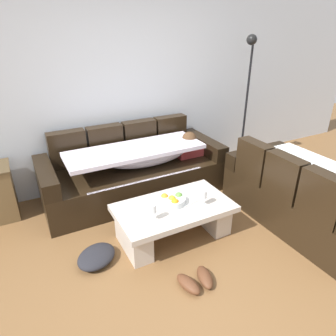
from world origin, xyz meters
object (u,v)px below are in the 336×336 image
object	(u,v)px
coffee_table	(174,217)
open_magazine	(187,199)
crumpled_garment	(96,256)
wine_glass_near_right	(203,195)
floor_lamp	(246,96)
pair_of_shoes	(197,281)
fruit_bowl	(172,200)
wine_glass_near_left	(153,209)
couch_along_wall	(136,170)
couch_near_window	(303,195)

from	to	relation	value
coffee_table	open_magazine	size ratio (longest dim) A/B	4.29
crumpled_garment	wine_glass_near_right	bearing A→B (deg)	-6.12
floor_lamp	pair_of_shoes	size ratio (longest dim) A/B	5.61
fruit_bowl	floor_lamp	world-z (taller)	floor_lamp
open_magazine	wine_glass_near_left	bearing A→B (deg)	-173.56
wine_glass_near_right	couch_along_wall	bearing A→B (deg)	102.92
couch_near_window	wine_glass_near_right	world-z (taller)	couch_near_window
wine_glass_near_right	crumpled_garment	distance (m)	1.21
couch_near_window	wine_glass_near_right	distance (m)	1.19
fruit_bowl	open_magazine	bearing A→B (deg)	-0.52
couch_near_window	pair_of_shoes	xyz separation A→B (m)	(-1.57, -0.27, -0.29)
floor_lamp	crumpled_garment	bearing A→B (deg)	-157.63
couch_near_window	fruit_bowl	world-z (taller)	couch_near_window
floor_lamp	crumpled_garment	world-z (taller)	floor_lamp
couch_along_wall	crumpled_garment	bearing A→B (deg)	-129.27
wine_glass_near_left	open_magazine	distance (m)	0.52
open_magazine	floor_lamp	distance (m)	2.06
wine_glass_near_left	couch_near_window	bearing A→B (deg)	-10.10
fruit_bowl	crumpled_garment	xyz separation A→B (m)	(-0.85, -0.05, -0.36)
wine_glass_near_left	wine_glass_near_right	xyz separation A→B (m)	(0.57, -0.00, 0.00)
couch_near_window	crumpled_garment	bearing A→B (deg)	79.40
coffee_table	fruit_bowl	xyz separation A→B (m)	(0.01, 0.05, 0.18)
couch_near_window	floor_lamp	size ratio (longest dim) A/B	0.88
coffee_table	wine_glass_near_left	distance (m)	0.41
couch_near_window	floor_lamp	xyz separation A→B (m)	(0.39, 1.51, 0.78)
wine_glass_near_left	floor_lamp	xyz separation A→B (m)	(2.09, 1.21, 0.62)
couch_along_wall	wine_glass_near_left	world-z (taller)	couch_along_wall
wine_glass_near_right	floor_lamp	distance (m)	2.04
couch_along_wall	open_magazine	world-z (taller)	couch_along_wall
couch_along_wall	pair_of_shoes	distance (m)	1.76
coffee_table	wine_glass_near_right	bearing A→B (deg)	-23.85
open_magazine	floor_lamp	world-z (taller)	floor_lamp
coffee_table	wine_glass_near_right	distance (m)	0.40
wine_glass_near_left	floor_lamp	size ratio (longest dim) A/B	0.09
coffee_table	pair_of_shoes	xyz separation A→B (m)	(-0.15, -0.69, -0.19)
coffee_table	fruit_bowl	bearing A→B (deg)	79.12
couch_near_window	wine_glass_near_left	size ratio (longest dim) A/B	10.33
fruit_bowl	pair_of_shoes	bearing A→B (deg)	-102.12
couch_near_window	floor_lamp	bearing A→B (deg)	-14.34
coffee_table	floor_lamp	world-z (taller)	floor_lamp
coffee_table	floor_lamp	size ratio (longest dim) A/B	0.62
coffee_table	pair_of_shoes	world-z (taller)	coffee_table
crumpled_garment	open_magazine	bearing A→B (deg)	2.70
couch_along_wall	fruit_bowl	xyz separation A→B (m)	(0.00, -0.99, 0.09)
wine_glass_near_left	wine_glass_near_right	distance (m)	0.57
couch_near_window	floor_lamp	distance (m)	1.75
fruit_bowl	crumpled_garment	size ratio (longest dim) A/B	0.70
fruit_bowl	floor_lamp	bearing A→B (deg)	30.09
couch_along_wall	fruit_bowl	size ratio (longest dim) A/B	8.24
couch_along_wall	open_magazine	bearing A→B (deg)	-80.05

